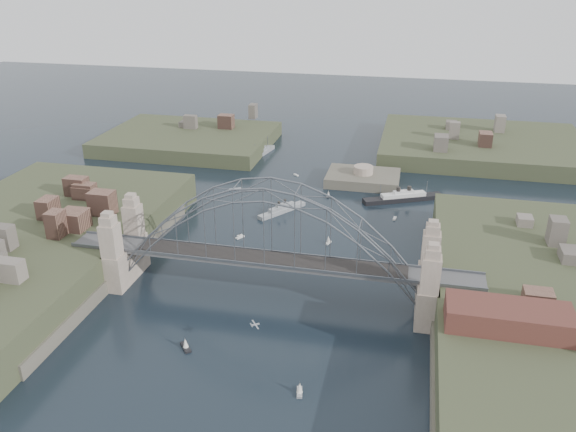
# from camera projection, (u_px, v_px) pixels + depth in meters

# --- Properties ---
(ground) EXTENTS (500.00, 500.00, 0.00)m
(ground) POSITION_uv_depth(u_px,v_px,m) (269.00, 295.00, 119.93)
(ground) COLOR black
(ground) RESTS_ON ground
(bridge) EXTENTS (84.00, 13.80, 24.60)m
(bridge) POSITION_uv_depth(u_px,v_px,m) (268.00, 241.00, 114.94)
(bridge) COLOR #4E4F51
(bridge) RESTS_ON ground
(shore_west) EXTENTS (50.50, 90.00, 12.00)m
(shore_west) POSITION_uv_depth(u_px,v_px,m) (22.00, 258.00, 130.67)
(shore_west) COLOR #373E25
(shore_west) RESTS_ON ground
(shore_east) EXTENTS (50.50, 90.00, 12.00)m
(shore_east) POSITION_uv_depth(u_px,v_px,m) (568.00, 321.00, 107.60)
(shore_east) COLOR #373E25
(shore_east) RESTS_ON ground
(headland_nw) EXTENTS (60.00, 45.00, 9.00)m
(headland_nw) POSITION_uv_depth(u_px,v_px,m) (189.00, 144.00, 215.54)
(headland_nw) COLOR #373E25
(headland_nw) RESTS_ON ground
(headland_ne) EXTENTS (70.00, 55.00, 9.50)m
(headland_ne) POSITION_uv_depth(u_px,v_px,m) (481.00, 151.00, 207.69)
(headland_ne) COLOR #373E25
(headland_ne) RESTS_ON ground
(fort_island) EXTENTS (22.00, 16.00, 9.40)m
(fort_island) POSITION_uv_depth(u_px,v_px,m) (363.00, 184.00, 180.10)
(fort_island) COLOR #524E40
(fort_island) RESTS_ON ground
(wharf_shed) EXTENTS (20.00, 8.00, 4.00)m
(wharf_shed) POSITION_uv_depth(u_px,v_px,m) (508.00, 318.00, 94.54)
(wharf_shed) COLOR #592D26
(wharf_shed) RESTS_ON shore_east
(finger_pier) EXTENTS (4.00, 22.00, 1.40)m
(finger_pier) POSITION_uv_depth(u_px,v_px,m) (475.00, 418.00, 86.82)
(finger_pier) COLOR #4E4F51
(finger_pier) RESTS_ON ground
(naval_cruiser_near) EXTENTS (10.73, 14.13, 4.73)m
(naval_cruiser_near) POSITION_uv_depth(u_px,v_px,m) (282.00, 210.00, 158.69)
(naval_cruiser_near) COLOR #94989C
(naval_cruiser_near) RESTS_ON ground
(naval_cruiser_far) EXTENTS (5.45, 17.26, 5.78)m
(naval_cruiser_far) POSITION_uv_depth(u_px,v_px,m) (262.00, 152.00, 205.18)
(naval_cruiser_far) COLOR #94989C
(naval_cruiser_far) RESTS_ON ground
(ocean_liner) EXTENTS (22.65, 13.02, 5.78)m
(ocean_liner) POSITION_uv_depth(u_px,v_px,m) (403.00, 198.00, 166.20)
(ocean_liner) COLOR black
(ocean_liner) RESTS_ON ground
(aeroplane) EXTENTS (1.89, 2.46, 0.42)m
(aeroplane) POSITION_uv_depth(u_px,v_px,m) (254.00, 325.00, 98.49)
(aeroplane) COLOR #A6A8AD
(small_boat_a) EXTENTS (1.95, 2.40, 1.43)m
(small_boat_a) POSITION_uv_depth(u_px,v_px,m) (240.00, 237.00, 144.26)
(small_boat_a) COLOR silver
(small_boat_a) RESTS_ON ground
(small_boat_b) EXTENTS (1.36, 2.09, 2.38)m
(small_boat_b) POSITION_uv_depth(u_px,v_px,m) (328.00, 240.00, 141.10)
(small_boat_b) COLOR silver
(small_boat_b) RESTS_ON ground
(small_boat_c) EXTENTS (2.95, 3.29, 2.38)m
(small_boat_c) POSITION_uv_depth(u_px,v_px,m) (186.00, 345.00, 103.16)
(small_boat_c) COLOR silver
(small_boat_c) RESTS_ON ground
(small_boat_d) EXTENTS (0.95, 2.19, 0.45)m
(small_boat_d) POSITION_uv_depth(u_px,v_px,m) (395.00, 219.00, 154.73)
(small_boat_d) COLOR silver
(small_boat_d) RESTS_ON ground
(small_boat_e) EXTENTS (3.75, 3.05, 0.45)m
(small_boat_e) POSITION_uv_depth(u_px,v_px,m) (235.00, 189.00, 174.37)
(small_boat_e) COLOR silver
(small_boat_e) RESTS_ON ground
(small_boat_f) EXTENTS (1.08, 1.49, 2.38)m
(small_boat_f) POSITION_uv_depth(u_px,v_px,m) (328.00, 194.00, 168.40)
(small_boat_f) COLOR silver
(small_boat_f) RESTS_ON ground
(small_boat_g) EXTENTS (1.36, 2.74, 2.38)m
(small_boat_g) POSITION_uv_depth(u_px,v_px,m) (300.00, 389.00, 92.38)
(small_boat_g) COLOR silver
(small_boat_g) RESTS_ON ground
(small_boat_h) EXTENTS (1.94, 1.77, 0.45)m
(small_boat_h) POSITION_uv_depth(u_px,v_px,m) (296.00, 175.00, 185.88)
(small_boat_h) COLOR silver
(small_boat_h) RESTS_ON ground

